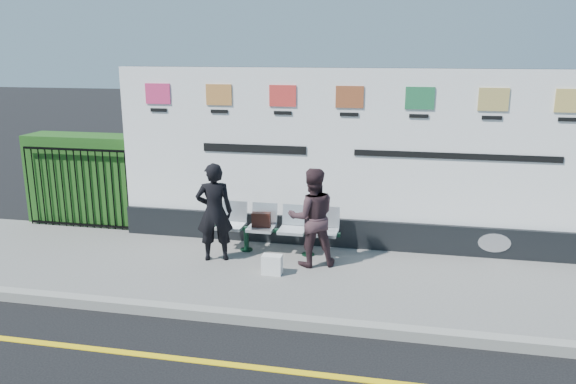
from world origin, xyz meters
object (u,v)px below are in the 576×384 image
object	(u,v)px
bench	(277,240)
woman_right	(312,217)
billboard	(348,172)
woman_left	(214,212)

from	to	relation	value
bench	woman_right	xyz separation A→B (m)	(0.65, -0.40, 0.56)
billboard	bench	bearing A→B (deg)	-151.88
bench	woman_right	size ratio (longest dim) A/B	1.30
billboard	bench	world-z (taller)	billboard
woman_left	woman_right	size ratio (longest dim) A/B	1.02
billboard	woman_left	world-z (taller)	billboard
woman_right	billboard	bearing A→B (deg)	-133.00
bench	woman_left	distance (m)	1.18
billboard	bench	distance (m)	1.65
bench	woman_right	distance (m)	0.95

